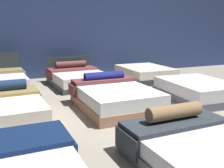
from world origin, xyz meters
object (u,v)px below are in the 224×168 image
(bed_3, at_px, (2,111))
(bed_4, at_px, (115,97))
(bed_6, at_px, (0,83))
(bed_7, at_px, (78,78))
(bed_8, at_px, (145,73))
(bed_1, at_px, (202,151))
(bed_5, at_px, (198,90))

(bed_3, bearing_deg, bed_4, -1.53)
(bed_3, relative_size, bed_6, 1.00)
(bed_7, height_order, bed_8, bed_7)
(bed_3, height_order, bed_7, bed_7)
(bed_1, relative_size, bed_6, 1.02)
(bed_5, relative_size, bed_8, 1.06)
(bed_4, xyz_separation_m, bed_7, (-0.10, 2.74, -0.02))
(bed_1, relative_size, bed_3, 1.02)
(bed_5, xyz_separation_m, bed_8, (0.02, 2.76, -0.00))
(bed_3, height_order, bed_5, bed_3)
(bed_5, bearing_deg, bed_6, 151.84)
(bed_1, distance_m, bed_7, 5.59)
(bed_7, bearing_deg, bed_6, 176.31)
(bed_4, height_order, bed_7, bed_7)
(bed_3, bearing_deg, bed_7, 47.70)
(bed_6, height_order, bed_7, bed_6)
(bed_1, relative_size, bed_8, 1.00)
(bed_3, bearing_deg, bed_1, -51.87)
(bed_4, distance_m, bed_5, 2.33)
(bed_7, bearing_deg, bed_3, -132.64)
(bed_8, bearing_deg, bed_4, -131.24)
(bed_1, distance_m, bed_5, 3.58)
(bed_7, bearing_deg, bed_4, -90.74)
(bed_1, distance_m, bed_8, 5.97)
(bed_7, bearing_deg, bed_1, -91.83)
(bed_1, xyz_separation_m, bed_5, (2.33, 2.72, 0.02))
(bed_1, height_order, bed_5, bed_1)
(bed_4, height_order, bed_8, bed_4)
(bed_7, bearing_deg, bed_5, -52.62)
(bed_6, bearing_deg, bed_4, -52.07)
(bed_1, xyz_separation_m, bed_8, (2.35, 5.49, 0.01))
(bed_3, distance_m, bed_7, 3.62)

